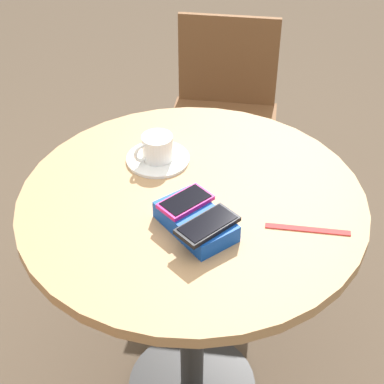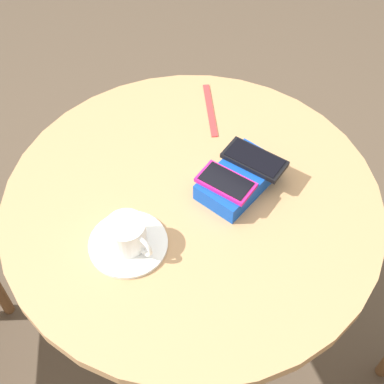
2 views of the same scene
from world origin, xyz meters
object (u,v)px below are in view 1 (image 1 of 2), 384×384
(phone_magenta, at_px, (186,202))
(coffee_cup, at_px, (157,147))
(round_table, at_px, (192,243))
(phone_box, at_px, (196,222))
(lanyard_strap, at_px, (308,229))
(saucer, at_px, (158,159))
(chair_far_side, at_px, (223,124))
(phone_black, at_px, (207,225))

(phone_magenta, relative_size, coffee_cup, 1.15)
(round_table, height_order, phone_magenta, phone_magenta)
(phone_box, xyz_separation_m, coffee_cup, (0.27, -0.07, 0.02))
(phone_box, relative_size, phone_magenta, 1.48)
(coffee_cup, relative_size, lanyard_strap, 0.57)
(saucer, xyz_separation_m, chair_far_side, (0.44, -0.57, -0.33))
(coffee_cup, distance_m, lanyard_strap, 0.45)
(phone_box, height_order, phone_magenta, phone_magenta)
(phone_black, bearing_deg, lanyard_strap, -116.00)
(phone_magenta, distance_m, saucer, 0.25)
(phone_black, distance_m, chair_far_side, 1.07)
(round_table, xyz_separation_m, phone_box, (-0.09, 0.06, 0.17))
(round_table, xyz_separation_m, coffee_cup, (0.18, -0.02, 0.19))
(round_table, relative_size, lanyard_strap, 4.38)
(chair_far_side, bearing_deg, phone_magenta, 136.18)
(round_table, distance_m, phone_box, 0.20)
(chair_far_side, bearing_deg, lanyard_strap, 153.08)
(phone_box, distance_m, lanyard_strap, 0.26)
(phone_black, xyz_separation_m, chair_far_side, (0.76, -0.65, -0.38))
(phone_black, bearing_deg, coffee_cup, -13.73)
(saucer, bearing_deg, chair_far_side, -52.36)
(phone_magenta, relative_size, chair_far_side, 0.16)
(phone_magenta, relative_size, saucer, 0.77)
(lanyard_strap, bearing_deg, phone_box, 53.38)
(phone_box, bearing_deg, coffee_cup, -15.20)
(coffee_cup, height_order, lanyard_strap, coffee_cup)
(round_table, bearing_deg, chair_far_side, -43.54)
(phone_box, relative_size, chair_far_side, 0.23)
(round_table, relative_size, phone_black, 5.77)
(phone_box, relative_size, saucer, 1.14)
(phone_black, xyz_separation_m, lanyard_strap, (-0.10, -0.21, -0.05))
(phone_black, relative_size, phone_magenta, 1.15)
(phone_box, xyz_separation_m, lanyard_strap, (-0.15, -0.21, -0.02))
(round_table, distance_m, saucer, 0.24)
(phone_box, bearing_deg, phone_magenta, -4.07)
(saucer, distance_m, coffee_cup, 0.04)
(phone_black, relative_size, lanyard_strap, 0.76)
(phone_box, bearing_deg, lanyard_strap, -126.62)
(phone_black, bearing_deg, round_table, -23.15)
(phone_box, relative_size, coffee_cup, 1.70)
(saucer, bearing_deg, coffee_cup, 89.60)
(coffee_cup, bearing_deg, chair_far_side, -52.48)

